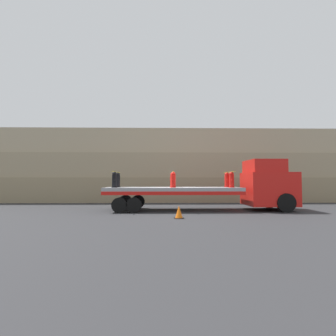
# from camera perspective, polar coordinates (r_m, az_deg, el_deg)

# --- Properties ---
(ground_plane) EXTENTS (120.00, 120.00, 0.00)m
(ground_plane) POSITION_cam_1_polar(r_m,az_deg,el_deg) (15.87, 1.08, -9.19)
(ground_plane) COLOR #2D2D30
(rock_cliff) EXTENTS (60.00, 3.30, 6.08)m
(rock_cliff) POSITION_cam_1_polar(r_m,az_deg,el_deg) (22.59, 0.39, 0.45)
(rock_cliff) COLOR gray
(rock_cliff) RESTS_ON ground_plane
(truck_cab) EXTENTS (2.74, 2.67, 3.02)m
(truck_cab) POSITION_cam_1_polar(r_m,az_deg,el_deg) (17.05, 21.25, -3.39)
(truck_cab) COLOR red
(truck_cab) RESTS_ON ground_plane
(flatbed_trailer) EXTENTS (8.01, 2.66, 1.37)m
(flatbed_trailer) POSITION_cam_1_polar(r_m,az_deg,el_deg) (15.77, -0.53, -5.14)
(flatbed_trailer) COLOR gray
(flatbed_trailer) RESTS_ON ground_plane
(fire_hydrant_black_near_0) EXTENTS (0.35, 0.50, 0.92)m
(fire_hydrant_black_near_0) POSITION_cam_1_polar(r_m,az_deg,el_deg) (15.45, -11.58, -2.55)
(fire_hydrant_black_near_0) COLOR black
(fire_hydrant_black_near_0) RESTS_ON flatbed_trailer
(fire_hydrant_black_far_0) EXTENTS (0.35, 0.50, 0.92)m
(fire_hydrant_black_far_0) POSITION_cam_1_polar(r_m,az_deg,el_deg) (16.56, -10.88, -2.57)
(fire_hydrant_black_far_0) COLOR black
(fire_hydrant_black_far_0) RESTS_ON flatbed_trailer
(fire_hydrant_red_near_1) EXTENTS (0.35, 0.50, 0.92)m
(fire_hydrant_red_near_1) POSITION_cam_1_polar(r_m,az_deg,el_deg) (15.21, 1.15, -2.60)
(fire_hydrant_red_near_1) COLOR red
(fire_hydrant_red_near_1) RESTS_ON flatbed_trailer
(fire_hydrant_red_far_1) EXTENTS (0.35, 0.50, 0.92)m
(fire_hydrant_red_far_1) POSITION_cam_1_polar(r_m,az_deg,el_deg) (16.33, 0.99, -2.61)
(fire_hydrant_red_far_1) COLOR red
(fire_hydrant_red_far_1) RESTS_ON flatbed_trailer
(fire_hydrant_red_near_2) EXTENTS (0.35, 0.50, 0.92)m
(fire_hydrant_red_near_2) POSITION_cam_1_polar(r_m,az_deg,el_deg) (15.72, 13.67, -2.53)
(fire_hydrant_red_near_2) COLOR red
(fire_hydrant_red_near_2) RESTS_ON flatbed_trailer
(fire_hydrant_red_far_2) EXTENTS (0.35, 0.50, 0.92)m
(fire_hydrant_red_far_2) POSITION_cam_1_polar(r_m,az_deg,el_deg) (16.81, 12.68, -2.55)
(fire_hydrant_red_far_2) COLOR red
(fire_hydrant_red_far_2) RESTS_ON flatbed_trailer
(cargo_strap_rear) EXTENTS (0.05, 2.76, 0.01)m
(cargo_strap_rear) POSITION_cam_1_polar(r_m,az_deg,el_deg) (16.01, -11.21, -0.85)
(cargo_strap_rear) COLOR yellow
(cargo_strap_rear) RESTS_ON fire_hydrant_black_near_0
(cargo_strap_middle) EXTENTS (0.05, 2.76, 0.01)m
(cargo_strap_middle) POSITION_cam_1_polar(r_m,az_deg,el_deg) (15.78, 1.07, -0.88)
(cargo_strap_middle) COLOR yellow
(cargo_strap_middle) RESTS_ON fire_hydrant_red_near_1
(cargo_strap_front) EXTENTS (0.05, 2.76, 0.01)m
(cargo_strap_front) POSITION_cam_1_polar(r_m,az_deg,el_deg) (16.27, 13.14, -0.86)
(cargo_strap_front) COLOR yellow
(cargo_strap_front) RESTS_ON fire_hydrant_red_near_2
(traffic_cone) EXTENTS (0.46, 0.46, 0.59)m
(traffic_cone) POSITION_cam_1_polar(r_m,az_deg,el_deg) (12.53, 2.39, -9.58)
(traffic_cone) COLOR black
(traffic_cone) RESTS_ON ground_plane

